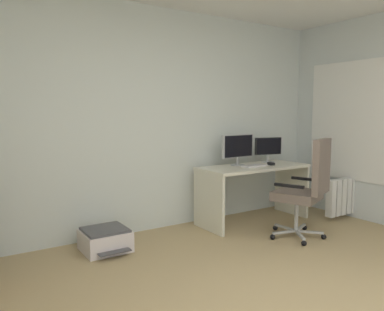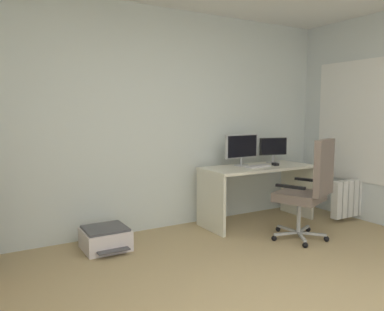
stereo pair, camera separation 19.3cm
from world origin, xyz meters
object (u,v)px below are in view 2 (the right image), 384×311
at_px(computer_mouse, 275,164).
at_px(radiator, 353,198).
at_px(office_chair, 309,187).
at_px(keyboard, 258,166).
at_px(monitor_secondary, 273,148).
at_px(printer, 105,238).
at_px(desk, 257,181).
at_px(monitor_main, 242,148).

relative_size(computer_mouse, radiator, 0.14).
bearing_deg(office_chair, keyboard, 95.72).
xyz_separation_m(monitor_secondary, computer_mouse, (-0.16, -0.22, -0.18)).
bearing_deg(office_chair, printer, 156.57).
bearing_deg(radiator, desk, 154.54).
bearing_deg(monitor_secondary, desk, -160.02).
xyz_separation_m(keyboard, computer_mouse, (0.28, -0.01, 0.01)).
relative_size(office_chair, printer, 2.18).
xyz_separation_m(desk, monitor_main, (-0.15, 0.14, 0.43)).
bearing_deg(computer_mouse, office_chair, -88.41).
height_order(desk, office_chair, office_chair).
distance_m(monitor_main, printer, 2.02).
height_order(desk, keyboard, keyboard).
xyz_separation_m(monitor_secondary, radiator, (0.78, -0.69, -0.63)).
distance_m(monitor_secondary, radiator, 1.22).
distance_m(monitor_main, radiator, 1.62).
distance_m(monitor_main, office_chair, 1.06).
bearing_deg(monitor_secondary, office_chair, -110.22).
height_order(monitor_main, radiator, monitor_main).
bearing_deg(printer, computer_mouse, -2.85).
bearing_deg(radiator, monitor_main, 152.09).
relative_size(office_chair, radiator, 1.54).
bearing_deg(monitor_main, desk, -43.59).
distance_m(monitor_main, computer_mouse, 0.49).
bearing_deg(desk, radiator, -25.46).
relative_size(monitor_main, monitor_secondary, 1.32).
bearing_deg(monitor_main, computer_mouse, -29.84).
distance_m(desk, computer_mouse, 0.32).
relative_size(monitor_secondary, printer, 0.75).
relative_size(computer_mouse, printer, 0.19).
relative_size(monitor_main, printer, 0.99).
xyz_separation_m(desk, monitor_secondary, (0.39, 0.14, 0.39)).
distance_m(desk, monitor_secondary, 0.57).
relative_size(desk, office_chair, 1.29).
bearing_deg(desk, office_chair, -88.14).
relative_size(monitor_main, radiator, 0.70).
distance_m(monitor_secondary, computer_mouse, 0.32).
bearing_deg(desk, monitor_main, 136.41).
bearing_deg(keyboard, office_chair, -88.74).
bearing_deg(radiator, printer, 169.42).
relative_size(desk, monitor_secondary, 3.76).
distance_m(monitor_secondary, office_chair, 1.09).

